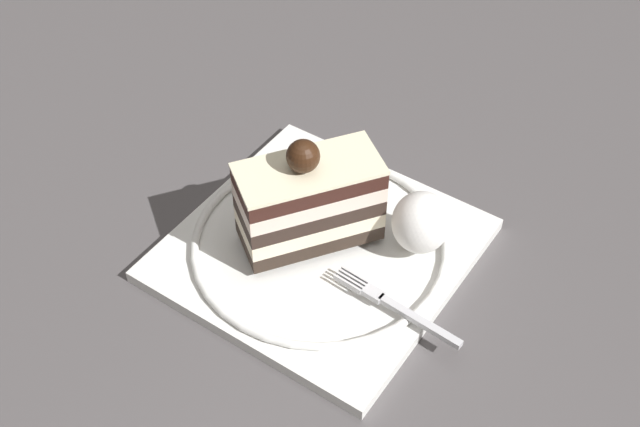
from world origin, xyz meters
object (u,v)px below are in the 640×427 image
(dessert_plate, at_px, (320,247))
(whipped_cream_dollop, at_px, (421,222))
(cake_slice, at_px, (309,200))
(fork, at_px, (393,305))

(dessert_plate, bearing_deg, whipped_cream_dollop, 132.50)
(dessert_plate, bearing_deg, cake_slice, -80.89)
(cake_slice, bearing_deg, whipped_cream_dollop, 128.67)
(dessert_plate, height_order, fork, fork)
(cake_slice, bearing_deg, fork, 86.64)
(dessert_plate, distance_m, cake_slice, 0.05)
(cake_slice, distance_m, whipped_cream_dollop, 0.09)
(whipped_cream_dollop, xyz_separation_m, fork, (0.06, 0.03, -0.02))
(dessert_plate, height_order, cake_slice, cake_slice)
(dessert_plate, xyz_separation_m, whipped_cream_dollop, (-0.05, 0.06, 0.03))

